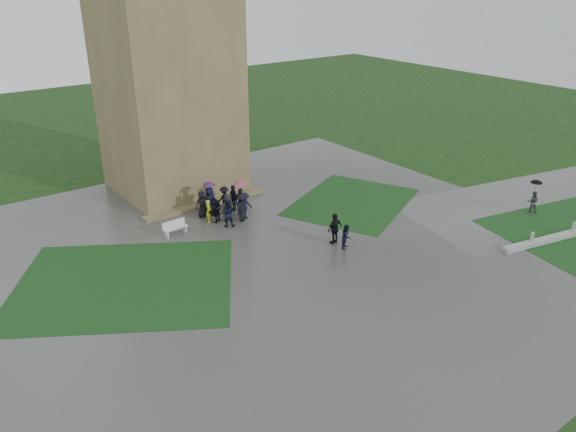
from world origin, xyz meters
TOP-DOWN VIEW (x-y plane):
  - ground at (0.00, 0.00)m, footprint 120.00×120.00m
  - plaza at (0.00, 2.00)m, footprint 34.00×34.00m
  - lawn_inset_left at (-8.50, 4.00)m, footprint 14.10×13.46m
  - lawn_inset_right at (8.50, 5.00)m, footprint 11.12×10.15m
  - tower at (0.00, 15.00)m, footprint 8.00×8.00m
  - tower_plinth at (0.00, 10.60)m, footprint 9.00×0.80m
  - bench at (-3.74, 7.69)m, footprint 1.56×0.56m
  - visitor_cluster at (0.12, 8.06)m, footprint 3.17×3.30m
  - pedestrian_mid at (3.45, 0.07)m, footprint 0.82×0.72m
  - pedestrian_near at (3.29, 0.93)m, footprint 1.18×0.75m
  - pedestrian_path at (16.86, -3.52)m, footprint 0.77×0.84m

SIDE VIEW (x-z plane):
  - ground at x=0.00m, z-range 0.00..0.00m
  - plaza at x=0.00m, z-range 0.00..0.02m
  - lawn_inset_left at x=-8.50m, z-range 0.02..0.03m
  - lawn_inset_right at x=8.50m, z-range 0.02..0.03m
  - tower_plinth at x=0.00m, z-range 0.02..0.24m
  - bench at x=-3.74m, z-range 0.03..0.92m
  - pedestrian_mid at x=3.45m, z-range 0.02..1.48m
  - pedestrian_near at x=3.29m, z-range 0.02..1.92m
  - visitor_cluster at x=0.12m, z-range -0.21..2.17m
  - pedestrian_path at x=16.86m, z-range 0.19..2.51m
  - tower at x=0.00m, z-range 0.00..18.00m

